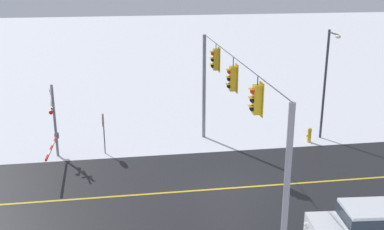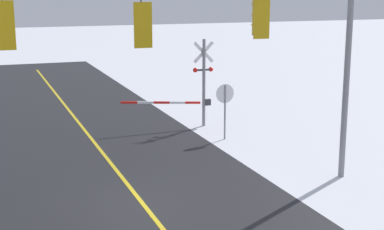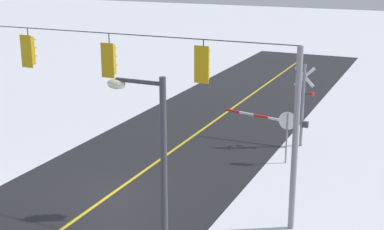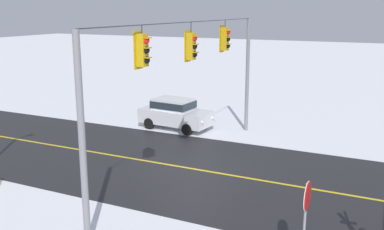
% 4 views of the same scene
% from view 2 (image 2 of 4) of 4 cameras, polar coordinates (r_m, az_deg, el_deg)
% --- Properties ---
extents(ground_plane, '(160.00, 160.00, 0.00)m').
position_cam_2_polar(ground_plane, '(17.44, -4.99, -8.61)').
color(ground_plane, white).
extents(signal_span, '(14.20, 0.47, 6.22)m').
position_cam_2_polar(signal_span, '(16.42, -5.12, 5.41)').
color(signal_span, gray).
rests_on(signal_span, ground).
extents(stop_sign, '(0.80, 0.09, 2.35)m').
position_cam_2_polar(stop_sign, '(24.04, 3.27, 1.57)').
color(stop_sign, gray).
rests_on(stop_sign, ground).
extents(railroad_crossing, '(4.38, 0.31, 4.00)m').
position_cam_2_polar(railroad_crossing, '(26.21, 0.44, 3.11)').
color(railroad_crossing, gray).
rests_on(railroad_crossing, ground).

